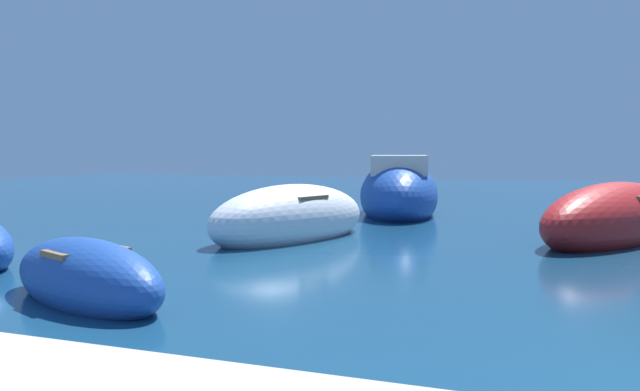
{
  "coord_description": "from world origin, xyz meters",
  "views": [
    {
      "loc": [
        -2.9,
        -6.1,
        2.0
      ],
      "look_at": [
        -8.66,
        8.82,
        0.9
      ],
      "focal_mm": 37.48,
      "sensor_mm": 36.0,
      "label": 1
    }
  ],
  "objects_px": {
    "moored_boat_4": "(87,279)",
    "moored_boat_7": "(399,193)",
    "moored_boat_2": "(291,219)",
    "moored_boat_1": "(615,219)"
  },
  "relations": [
    {
      "from": "moored_boat_4",
      "to": "moored_boat_7",
      "type": "distance_m",
      "value": 13.1
    },
    {
      "from": "moored_boat_1",
      "to": "moored_boat_4",
      "type": "relative_size",
      "value": 1.8
    },
    {
      "from": "moored_boat_1",
      "to": "moored_boat_2",
      "type": "bearing_deg",
      "value": -46.47
    },
    {
      "from": "moored_boat_1",
      "to": "moored_boat_7",
      "type": "relative_size",
      "value": 1.01
    },
    {
      "from": "moored_boat_2",
      "to": "moored_boat_7",
      "type": "relative_size",
      "value": 0.82
    },
    {
      "from": "moored_boat_2",
      "to": "moored_boat_1",
      "type": "bearing_deg",
      "value": -53.65
    },
    {
      "from": "moored_boat_1",
      "to": "moored_boat_7",
      "type": "xyz_separation_m",
      "value": [
        -5.95,
        4.02,
        0.19
      ]
    },
    {
      "from": "moored_boat_4",
      "to": "moored_boat_7",
      "type": "bearing_deg",
      "value": 109.36
    },
    {
      "from": "moored_boat_1",
      "to": "moored_boat_7",
      "type": "height_order",
      "value": "moored_boat_7"
    },
    {
      "from": "moored_boat_4",
      "to": "moored_boat_1",
      "type": "bearing_deg",
      "value": 76.15
    }
  ]
}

